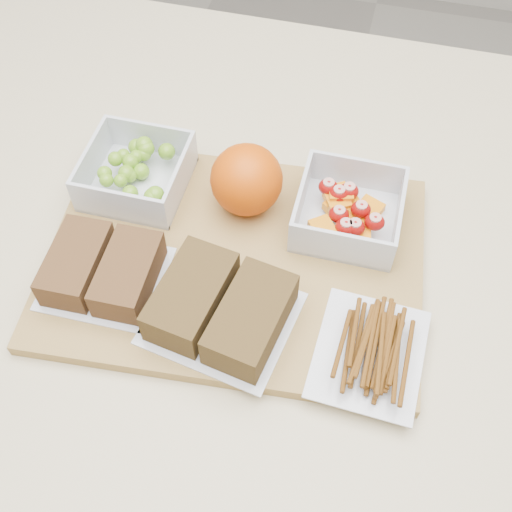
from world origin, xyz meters
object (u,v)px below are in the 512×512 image
(orange, at_px, (246,180))
(pretzel_bag, at_px, (371,348))
(fruit_container, at_px, (348,212))
(cutting_board, at_px, (235,261))
(grape_container, at_px, (138,171))
(sandwich_bag_left, at_px, (102,269))
(sandwich_bag_center, at_px, (221,308))

(orange, xyz_separation_m, pretzel_bag, (0.17, -0.16, -0.03))
(orange, bearing_deg, fruit_container, 0.04)
(cutting_board, relative_size, grape_container, 3.60)
(cutting_board, height_order, orange, orange)
(orange, xyz_separation_m, sandwich_bag_left, (-0.12, -0.14, -0.02))
(sandwich_bag_center, height_order, pretzel_bag, sandwich_bag_center)
(cutting_board, xyz_separation_m, sandwich_bag_left, (-0.13, -0.06, 0.03))
(fruit_container, relative_size, sandwich_bag_left, 0.90)
(cutting_board, height_order, sandwich_bag_center, sandwich_bag_center)
(cutting_board, relative_size, fruit_container, 3.60)
(fruit_container, height_order, pretzel_bag, fruit_container)
(orange, height_order, pretzel_bag, orange)
(grape_container, height_order, sandwich_bag_left, grape_container)
(cutting_board, height_order, pretzel_bag, pretzel_bag)
(cutting_board, distance_m, orange, 0.09)
(cutting_board, xyz_separation_m, pretzel_bag, (0.16, -0.08, 0.02))
(sandwich_bag_left, bearing_deg, sandwich_bag_center, -6.91)
(sandwich_bag_left, bearing_deg, grape_container, 94.55)
(sandwich_bag_left, height_order, sandwich_bag_center, sandwich_bag_center)
(cutting_board, relative_size, orange, 5.00)
(cutting_board, xyz_separation_m, fruit_container, (0.11, 0.08, 0.03))
(sandwich_bag_left, bearing_deg, pretzel_bag, -3.76)
(cutting_board, relative_size, pretzel_bag, 3.09)
(cutting_board, bearing_deg, pretzel_bag, -31.32)
(orange, distance_m, sandwich_bag_center, 0.16)
(grape_container, distance_m, sandwich_bag_left, 0.14)
(fruit_container, bearing_deg, cutting_board, -144.86)
(grape_container, bearing_deg, fruit_container, 0.27)
(cutting_board, distance_m, fruit_container, 0.14)
(grape_container, bearing_deg, pretzel_bag, -27.76)
(fruit_container, height_order, sandwich_bag_center, fruit_container)
(fruit_container, xyz_separation_m, sandwich_bag_left, (-0.24, -0.14, 0.00))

